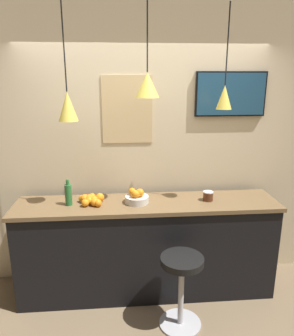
{
  "coord_description": "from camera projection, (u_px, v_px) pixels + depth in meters",
  "views": [
    {
      "loc": [
        -0.26,
        -2.37,
        2.2
      ],
      "look_at": [
        0.0,
        0.62,
        1.35
      ],
      "focal_mm": 35.0,
      "sensor_mm": 36.0,
      "label": 1
    }
  ],
  "objects": [
    {
      "name": "ground_plane",
      "position": [
        153.0,
        333.0,
        2.9
      ],
      "size": [
        14.0,
        14.0,
        0.0
      ],
      "primitive_type": "plane",
      "color": "#756047"
    },
    {
      "name": "back_wall",
      "position": [
        144.0,
        149.0,
        3.46
      ],
      "size": [
        8.0,
        0.06,
        2.9
      ],
      "color": "beige",
      "rests_on": "ground_plane"
    },
    {
      "name": "service_counter",
      "position": [
        147.0,
        247.0,
        3.35
      ],
      "size": [
        2.59,
        0.55,
        1.0
      ],
      "color": "black",
      "rests_on": "ground_plane"
    },
    {
      "name": "bar_stool",
      "position": [
        181.0,
        278.0,
        2.87
      ],
      "size": [
        0.38,
        0.38,
        0.69
      ],
      "color": "#B7B7BC",
      "rests_on": "ground_plane"
    },
    {
      "name": "fruit_bowl",
      "position": [
        137.0,
        197.0,
        3.18
      ],
      "size": [
        0.23,
        0.23,
        0.15
      ],
      "color": "beige",
      "rests_on": "service_counter"
    },
    {
      "name": "orange_pile",
      "position": [
        92.0,
        200.0,
        3.17
      ],
      "size": [
        0.25,
        0.24,
        0.09
      ],
      "color": "orange",
      "rests_on": "service_counter"
    },
    {
      "name": "juice_bottle",
      "position": [
        68.0,
        194.0,
        3.12
      ],
      "size": [
        0.07,
        0.07,
        0.25
      ],
      "color": "#286B33",
      "rests_on": "service_counter"
    },
    {
      "name": "spread_jar",
      "position": [
        208.0,
        196.0,
        3.24
      ],
      "size": [
        0.1,
        0.1,
        0.09
      ],
      "color": "#562D19",
      "rests_on": "service_counter"
    },
    {
      "name": "pendant_lamp_left",
      "position": [
        68.0,
        106.0,
        2.86
      ],
      "size": [
        0.17,
        0.17,
        0.99
      ],
      "color": "black"
    },
    {
      "name": "pendant_lamp_middle",
      "position": [
        147.0,
        85.0,
        2.87
      ],
      "size": [
        0.21,
        0.21,
        0.79
      ],
      "color": "black"
    },
    {
      "name": "pendant_lamp_right",
      "position": [
        224.0,
        96.0,
        2.96
      ],
      "size": [
        0.14,
        0.14,
        0.9
      ],
      "color": "black"
    },
    {
      "name": "mounted_tv",
      "position": [
        231.0,
        94.0,
        3.32
      ],
      "size": [
        0.73,
        0.04,
        0.45
      ],
      "color": "black"
    },
    {
      "name": "wall_poster",
      "position": [
        127.0,
        110.0,
        3.3
      ],
      "size": [
        0.51,
        0.01,
        0.68
      ],
      "color": "#DBBC84"
    }
  ]
}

